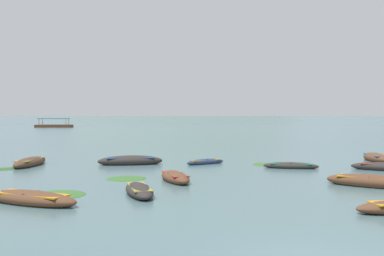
# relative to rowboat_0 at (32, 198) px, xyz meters

# --- Properties ---
(ground_plane) EXTENTS (6000.00, 6000.00, 0.00)m
(ground_plane) POSITION_rel_rowboat_0_xyz_m (8.85, 1492.89, -0.19)
(ground_plane) COLOR slate
(mountain_1) EXTENTS (942.97, 942.97, 290.46)m
(mountain_1) POSITION_rel_rowboat_0_xyz_m (-701.99, 2112.92, 145.04)
(mountain_1) COLOR slate
(mountain_1) RESTS_ON ground
(mountain_2) EXTENTS (1489.31, 1489.31, 551.49)m
(mountain_2) POSITION_rel_rowboat_0_xyz_m (-66.13, 2264.63, 275.56)
(mountain_2) COLOR slate
(mountain_2) RESTS_ON ground
(mountain_3) EXTENTS (1122.31, 1122.31, 453.19)m
(mountain_3) POSITION_rel_rowboat_0_xyz_m (759.33, 2221.85, 226.41)
(mountain_3) COLOR slate
(mountain_3) RESTS_ON ground
(rowboat_0) EXTENTS (4.38, 2.95, 0.60)m
(rowboat_0) POSITION_rel_rowboat_0_xyz_m (0.00, 0.00, 0.00)
(rowboat_0) COLOR brown
(rowboat_0) RESTS_ON ground
(rowboat_1) EXTENTS (4.14, 3.33, 0.71)m
(rowboat_1) POSITION_rel_rowboat_0_xyz_m (14.48, 4.02, 0.03)
(rowboat_1) COLOR brown
(rowboat_1) RESTS_ON ground
(rowboat_2) EXTENTS (2.12, 3.58, 0.62)m
(rowboat_2) POSITION_rel_rowboat_0_xyz_m (5.24, 5.64, 0.00)
(rowboat_2) COLOR brown
(rowboat_2) RESTS_ON ground
(rowboat_4) EXTENTS (4.55, 2.25, 0.76)m
(rowboat_4) POSITION_rel_rowboat_0_xyz_m (1.93, 13.22, 0.05)
(rowboat_4) COLOR #2D2826
(rowboat_4) RESTS_ON ground
(rowboat_5) EXTENTS (2.89, 2.30, 0.43)m
(rowboat_5) POSITION_rel_rowboat_0_xyz_m (7.01, 13.48, -0.05)
(rowboat_5) COLOR navy
(rowboat_5) RESTS_ON ground
(rowboat_7) EXTENTS (1.47, 3.95, 0.73)m
(rowboat_7) POSITION_rel_rowboat_0_xyz_m (19.44, 15.45, 0.04)
(rowboat_7) COLOR brown
(rowboat_7) RESTS_ON ground
(rowboat_8) EXTENTS (1.38, 4.51, 0.70)m
(rowboat_8) POSITION_rel_rowboat_0_xyz_m (-4.57, 12.48, 0.03)
(rowboat_8) COLOR #4C3323
(rowboat_8) RESTS_ON ground
(rowboat_9) EXTENTS (3.56, 1.72, 0.47)m
(rowboat_9) POSITION_rel_rowboat_0_xyz_m (12.30, 11.08, -0.04)
(rowboat_9) COLOR #2D2826
(rowboat_9) RESTS_ON ground
(rowboat_11) EXTENTS (1.96, 3.70, 0.54)m
(rowboat_11) POSITION_rel_rowboat_0_xyz_m (3.87, 1.90, -0.02)
(rowboat_11) COLOR #2D2826
(rowboat_11) RESTS_ON ground
(ferry_1) EXTENTS (9.32, 3.49, 2.54)m
(ferry_1) POSITION_rel_rowboat_0_xyz_m (-29.70, 98.94, 0.26)
(ferry_1) COLOR brown
(ferry_1) RESTS_ON ground
(weed_patch_0) EXTENTS (2.90, 2.89, 0.14)m
(weed_patch_0) POSITION_rel_rowboat_0_xyz_m (0.43, 1.74, -0.19)
(weed_patch_0) COLOR #38662D
(weed_patch_0) RESTS_ON ground
(weed_patch_1) EXTENTS (1.52, 2.27, 0.14)m
(weed_patch_1) POSITION_rel_rowboat_0_xyz_m (10.78, 13.13, -0.19)
(weed_patch_1) COLOR #38662D
(weed_patch_1) RESTS_ON ground
(weed_patch_2) EXTENTS (2.93, 2.92, 0.14)m
(weed_patch_2) POSITION_rel_rowboat_0_xyz_m (2.65, 6.50, -0.19)
(weed_patch_2) COLOR #38662D
(weed_patch_2) RESTS_ON ground
(weed_patch_3) EXTENTS (2.86, 2.58, 0.14)m
(weed_patch_3) POSITION_rel_rowboat_0_xyz_m (-5.41, 10.62, -0.19)
(weed_patch_3) COLOR #2D5628
(weed_patch_3) RESTS_ON ground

